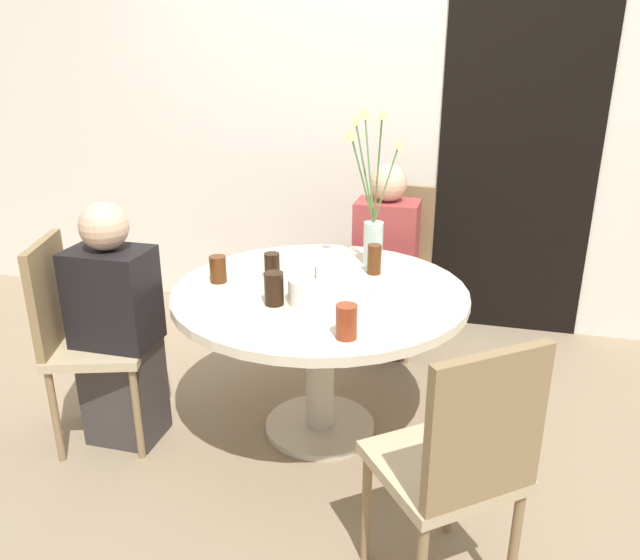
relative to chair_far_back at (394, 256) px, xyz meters
name	(u,v)px	position (x,y,z in m)	size (l,w,h in m)	color
ground_plane	(320,428)	(-0.18, -1.02, -0.54)	(16.00, 16.00, 0.00)	#89755B
wall_back	(379,113)	(-0.18, 0.40, 0.76)	(8.00, 0.05, 2.60)	silver
doorway_panel	(517,166)	(0.64, 0.37, 0.49)	(0.90, 0.01, 2.05)	black
dining_table	(320,316)	(-0.18, -1.02, 0.04)	(1.27, 1.27, 0.70)	beige
chair_far_back	(394,256)	(0.00, 0.00, 0.00)	(0.46, 0.46, 0.94)	tan
chair_left_flank	(79,330)	(-1.17, -1.34, 0.00)	(0.50, 0.50, 0.94)	tan
chair_right_flank	(459,460)	(0.46, -1.84, 0.00)	(0.56, 0.56, 0.94)	tan
birthday_cake	(316,290)	(-0.16, -1.17, 0.22)	(0.22, 0.22, 0.15)	white
flower_vase	(372,213)	(-0.03, -0.63, 0.41)	(0.24, 0.29, 0.73)	#B2C6C1
side_plate	(392,292)	(0.12, -0.99, 0.17)	(0.20, 0.20, 0.01)	silver
drink_glass_0	(272,266)	(-0.42, -0.96, 0.23)	(0.07, 0.07, 0.12)	black
drink_glass_1	(346,322)	(0.03, -1.46, 0.23)	(0.08, 0.08, 0.13)	maroon
drink_glass_2	(274,289)	(-0.32, -1.23, 0.24)	(0.08, 0.08, 0.13)	black
drink_glass_3	(218,269)	(-0.63, -1.05, 0.23)	(0.07, 0.07, 0.12)	#51280F
drink_glass_4	(374,259)	(0.01, -0.77, 0.24)	(0.06, 0.06, 0.14)	#51280F
person_woman	(385,268)	(-0.03, -0.16, -0.02)	(0.34, 0.24, 1.10)	#383333
person_guest	(117,334)	(-1.02, -1.29, -0.02)	(0.34, 0.24, 1.10)	#383333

